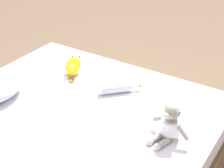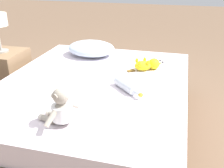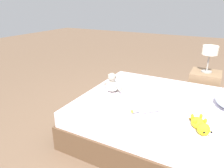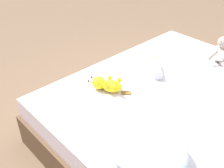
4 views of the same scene
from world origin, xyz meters
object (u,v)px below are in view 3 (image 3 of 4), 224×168
plush_yellow_creature (200,125)px  bedside_lamp (210,52)px  bed (166,120)px  plush_monkey (113,84)px  glass_bottle (150,109)px  nightstand (203,89)px

plush_yellow_creature → bedside_lamp: bedside_lamp is taller
bed → bedside_lamp: bearing=165.2°
bed → plush_monkey: plush_monkey is taller
bedside_lamp → plush_monkey: bearing=-41.1°
glass_bottle → plush_monkey: bearing=-116.4°
plush_monkey → bed: bearing=91.5°
plush_monkey → glass_bottle: plush_monkey is taller
plush_monkey → nightstand: 1.43m
bed → glass_bottle: bearing=-20.0°
bed → plush_monkey: 0.72m
bedside_lamp → bed: bearing=-14.8°
bed → glass_bottle: size_ratio=7.31×
bed → plush_monkey: bearing=-88.5°
glass_bottle → bed: bearing=160.0°
plush_yellow_creature → nightstand: size_ratio=0.61×
glass_bottle → plush_yellow_creature: bearing=78.5°
bed → bedside_lamp: (-1.04, 0.28, 0.59)m
bed → plush_yellow_creature: size_ratio=6.05×
glass_bottle → bedside_lamp: (-1.33, 0.38, 0.33)m
plush_yellow_creature → nightstand: 1.44m
bedside_lamp → glass_bottle: bearing=-16.0°
nightstand → plush_monkey: bearing=-41.1°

